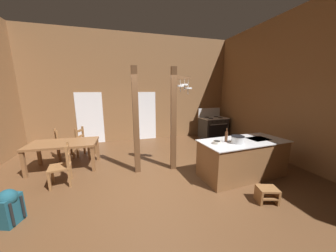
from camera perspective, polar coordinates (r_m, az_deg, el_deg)
The scene contains 18 objects.
ground_plane at distance 4.26m, azimuth -4.46°, elevation -19.05°, with size 8.98×8.37×0.10m, color brown.
wall_back at distance 7.47m, azimuth -10.81°, elevation 12.00°, with size 8.98×0.14×4.35m, color brown.
wall_right at distance 6.04m, azimuth 38.31°, elevation 9.77°, with size 0.14×8.37×4.35m, color brown.
glazed_door_back_left at distance 7.53m, azimuth -24.48°, elevation 2.34°, with size 1.00×0.01×2.05m, color white.
glazed_panel_back_right at distance 7.53m, azimuth -7.31°, elevation 3.31°, with size 0.84×0.01×2.05m, color white.
kitchen_island at distance 4.75m, azimuth 23.38°, elevation -9.79°, with size 2.23×1.13×0.92m.
stove_range at distance 7.98m, azimuth 14.72°, elevation -0.46°, with size 1.20×0.90×1.32m.
support_post_with_pot_rack at distance 4.49m, azimuth 2.20°, elevation 3.25°, with size 0.56×0.26×2.70m.
support_post_center at distance 4.40m, azimuth -10.60°, elevation 1.42°, with size 0.14×0.14×2.70m.
step_stool at distance 4.03m, azimuth 30.07°, elevation -18.89°, with size 0.43×0.37×0.30m.
dining_table at distance 5.50m, azimuth -31.40°, elevation -5.56°, with size 1.73×0.97×0.74m.
ladderback_chair_near_window at distance 4.66m, azimuth -31.73°, elevation -11.18°, with size 0.51×0.51×0.95m.
ladderback_chair_by_post at distance 6.27m, azimuth -26.06°, elevation -4.94°, with size 0.57×0.57×0.95m.
ladderback_chair_at_table_end at distance 6.40m, azimuth -31.61°, elevation -5.17°, with size 0.58×0.58×0.95m.
backpack at distance 3.96m, azimuth -42.89°, elevation -18.91°, with size 0.36×0.37×0.60m.
stockpot_on_counter at distance 4.31m, azimuth 22.13°, elevation -4.19°, with size 0.37×0.30×0.17m.
mixing_bowl_on_counter at distance 4.11m, azimuth 15.94°, elevation -5.26°, with size 0.18×0.18×0.07m.
bottle_tall_on_counter at distance 4.31m, azimuth 18.80°, elevation -3.29°, with size 0.07×0.07×0.33m.
Camera 1 is at (-0.70, -3.58, 2.14)m, focal length 18.34 mm.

